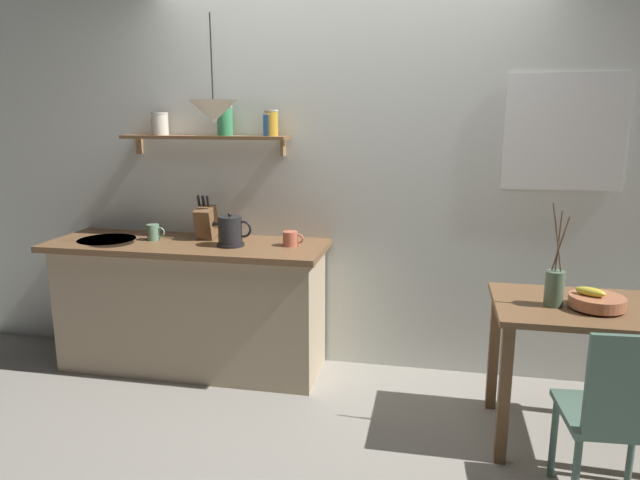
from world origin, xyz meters
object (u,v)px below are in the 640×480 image
object	(u,v)px
knife_block	(206,222)
coffee_mug_by_sink	(154,232)
pendant_lamp	(213,111)
coffee_mug_spare	(291,239)
fruit_bowl	(596,301)
electric_kettle	(231,231)
dining_chair_near	(619,413)
dining_table	(576,332)
twig_vase	(554,287)

from	to	relation	value
knife_block	coffee_mug_by_sink	xyz separation A→B (m)	(-0.33, -0.10, -0.06)
knife_block	pendant_lamp	bearing A→B (deg)	-54.88
coffee_mug_spare	pendant_lamp	bearing A→B (deg)	-156.09
fruit_bowl	pendant_lamp	bearing A→B (deg)	170.86
electric_kettle	coffee_mug_spare	xyz separation A→B (m)	(0.37, 0.08, -0.05)
knife_block	coffee_mug_spare	size ratio (longest dim) A/B	2.24
electric_kettle	dining_chair_near	bearing A→B (deg)	-25.84
coffee_mug_by_sink	dining_chair_near	bearing A→B (deg)	-21.95
dining_table	coffee_mug_by_sink	size ratio (longest dim) A/B	6.72
knife_block	dining_table	bearing A→B (deg)	-13.94
fruit_bowl	knife_block	xyz separation A→B (m)	(-2.30, 0.61, 0.20)
knife_block	coffee_mug_spare	xyz separation A→B (m)	(0.60, -0.08, -0.07)
coffee_mug_spare	pendant_lamp	xyz separation A→B (m)	(-0.41, -0.18, 0.79)
knife_block	dining_chair_near	bearing A→B (deg)	-26.80
dining_table	pendant_lamp	size ratio (longest dim) A/B	1.36
dining_table	fruit_bowl	bearing A→B (deg)	-38.25
dining_chair_near	knife_block	xyz separation A→B (m)	(-2.28, 1.15, 0.51)
dining_table	pendant_lamp	distance (m)	2.34
fruit_bowl	coffee_mug_by_sink	world-z (taller)	coffee_mug_by_sink
dining_chair_near	knife_block	size ratio (longest dim) A/B	2.90
dining_table	coffee_mug_spare	xyz separation A→B (m)	(-1.63, 0.47, 0.32)
twig_vase	electric_kettle	world-z (taller)	twig_vase
pendant_lamp	fruit_bowl	bearing A→B (deg)	-9.14
knife_block	pendant_lamp	size ratio (longest dim) A/B	0.49
dining_chair_near	twig_vase	size ratio (longest dim) A/B	1.66
pendant_lamp	dining_table	bearing A→B (deg)	-8.01
fruit_bowl	coffee_mug_spare	bearing A→B (deg)	162.86
dining_table	coffee_mug_by_sink	xyz separation A→B (m)	(-2.56, 0.45, 0.33)
knife_block	coffee_mug_spare	world-z (taller)	knife_block
electric_kettle	knife_block	distance (m)	0.28
coffee_mug_by_sink	pendant_lamp	size ratio (longest dim) A/B	0.20
dining_chair_near	coffee_mug_by_sink	world-z (taller)	coffee_mug_by_sink
fruit_bowl	electric_kettle	world-z (taller)	electric_kettle
twig_vase	coffee_mug_by_sink	bearing A→B (deg)	168.56
pendant_lamp	dining_chair_near	bearing A→B (deg)	-22.95
coffee_mug_spare	coffee_mug_by_sink	bearing A→B (deg)	-178.95
twig_vase	knife_block	xyz separation A→B (m)	(-2.10, 0.59, 0.15)
dining_chair_near	electric_kettle	size ratio (longest dim) A/B	3.42
dining_chair_near	pendant_lamp	xyz separation A→B (m)	(-2.09, 0.89, 1.23)
twig_vase	pendant_lamp	bearing A→B (deg)	170.34
fruit_bowl	coffee_mug_by_sink	bearing A→B (deg)	169.11
twig_vase	pendant_lamp	world-z (taller)	pendant_lamp
dining_chair_near	coffee_mug_spare	xyz separation A→B (m)	(-1.68, 1.07, 0.44)
dining_chair_near	coffee_mug_by_sink	distance (m)	2.85
dining_chair_near	electric_kettle	xyz separation A→B (m)	(-2.05, 0.99, 0.49)
twig_vase	electric_kettle	bearing A→B (deg)	166.96
dining_table	coffee_mug_spare	distance (m)	1.73
fruit_bowl	electric_kettle	distance (m)	2.12
electric_kettle	coffee_mug_by_sink	distance (m)	0.56
twig_vase	knife_block	bearing A→B (deg)	164.26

